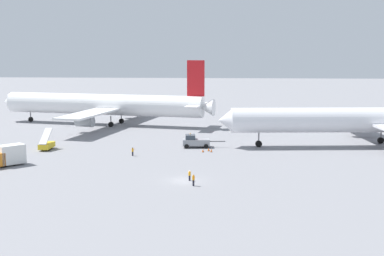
{
  "coord_description": "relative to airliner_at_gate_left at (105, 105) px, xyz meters",
  "views": [
    {
      "loc": [
        6.4,
        -75.52,
        19.09
      ],
      "look_at": [
        -0.83,
        26.69,
        4.0
      ],
      "focal_mm": 48.9,
      "sensor_mm": 36.0,
      "label": 1
    }
  ],
  "objects": [
    {
      "name": "ground_plane",
      "position": [
        25.89,
        -58.13,
        -5.25
      ],
      "size": [
        600.0,
        600.0,
        0.0
      ],
      "primitive_type": "plane",
      "color": "gray"
    },
    {
      "name": "airliner_at_gate_left",
      "position": [
        0.0,
        0.0,
        0.0
      ],
      "size": [
        58.99,
        49.84,
        16.89
      ],
      "color": "white",
      "rests_on": "ground"
    },
    {
      "name": "airliner_being_pushed",
      "position": [
        61.19,
        -27.35,
        0.08
      ],
      "size": [
        61.35,
        43.78,
        15.94
      ],
      "color": "silver",
      "rests_on": "ground"
    },
    {
      "name": "pushback_tug",
      "position": [
        25.68,
        -30.81,
        -4.04
      ],
      "size": [
        8.65,
        3.54,
        2.87
      ],
      "color": "gray",
      "rests_on": "ground"
    },
    {
      "name": "gse_catering_truck_tall",
      "position": [
        -4.66,
        -50.13,
        -3.49
      ],
      "size": [
        5.72,
        5.92,
        3.5
      ],
      "color": "orange",
      "rests_on": "ground"
    },
    {
      "name": "gse_stair_truck_yellow",
      "position": [
        -3.2,
        -35.34,
        -4.22
      ],
      "size": [
        2.04,
        4.65,
        4.06
      ],
      "color": "gold",
      "rests_on": "ground"
    },
    {
      "name": "ground_crew_marshaller_foreground",
      "position": [
        27.37,
        -61.11,
        -4.34
      ],
      "size": [
        0.36,
        0.48,
        1.73
      ],
      "color": "black",
      "rests_on": "ground"
    },
    {
      "name": "ground_crew_wing_walker_right",
      "position": [
        26.59,
        -58.1,
        -4.44
      ],
      "size": [
        0.36,
        0.49,
        1.57
      ],
      "color": "black",
      "rests_on": "ground"
    },
    {
      "name": "ground_crew_ramp_agent_by_cones",
      "position": [
        14.73,
        -40.25,
        -4.43
      ],
      "size": [
        0.5,
        0.36,
        1.59
      ],
      "color": "black",
      "rests_on": "ground"
    },
    {
      "name": "traffic_cone_wingtip_starboard",
      "position": [
        27.46,
        -35.72,
        -4.97
      ],
      "size": [
        0.44,
        0.44,
        0.6
      ],
      "color": "orange",
      "rests_on": "ground"
    },
    {
      "name": "traffic_cone_wingtip_port",
      "position": [
        29.07,
        -35.55,
        -4.97
      ],
      "size": [
        0.44,
        0.44,
        0.6
      ],
      "color": "orange",
      "rests_on": "ground"
    },
    {
      "name": "traffic_cone_nose_right",
      "position": [
        28.51,
        -34.56,
        -4.97
      ],
      "size": [
        0.44,
        0.44,
        0.6
      ],
      "color": "orange",
      "rests_on": "ground"
    }
  ]
}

